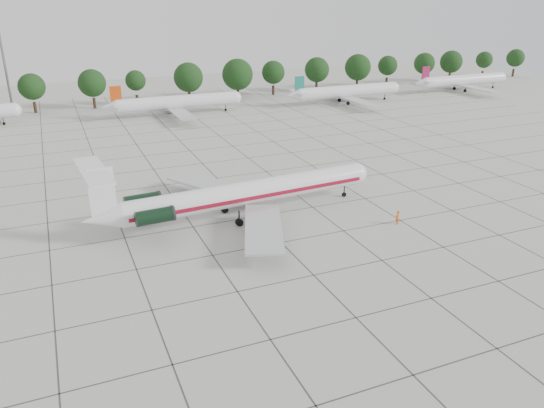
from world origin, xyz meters
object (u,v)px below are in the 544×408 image
Objects in this scene: bg_airliner_c at (177,102)px; floodlight_mast at (1,47)px; ground_crew at (397,217)px; bg_airliner_e at (463,80)px; main_airliner at (235,195)px; bg_airliner_d at (347,91)px.

floodlight_mast is at bearing 147.45° from bg_airliner_c.
bg_airliner_e is at bearing -158.48° from ground_crew.
ground_crew is 103.97m from floodlight_mast.
main_airliner is 88.64m from floodlight_mast.
bg_airliner_d reaches higher than ground_crew.
ground_crew is at bearing -32.75° from main_airliner.
main_airliner is 108.45m from bg_airliner_e.
ground_crew is 0.06× the size of bg_airliner_c.
bg_airliner_e is (89.34, 61.47, -0.20)m from main_airliner.
bg_airliner_e is at bearing 29.99° from main_airliner.
ground_crew is at bearing -64.16° from floodlight_mast.
bg_airliner_c and bg_airliner_d have the same top height.
bg_airliner_e is at bearing -10.66° from floodlight_mast.
ground_crew is at bearing -115.67° from bg_airliner_d.
floodlight_mast is (-44.94, 92.80, 13.40)m from ground_crew.
bg_airliner_d is 82.26m from floodlight_mast.
bg_airliner_c is (7.38, 61.17, -0.20)m from main_airliner.
bg_airliner_d is at bearing 44.99° from main_airliner.
floodlight_mast reaches higher than bg_airliner_d.
bg_airliner_d is at bearing -175.78° from bg_airliner_e.
bg_airliner_c reaches higher than ground_crew.
bg_airliner_e is (39.37, 2.91, 0.00)m from bg_airliner_d.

